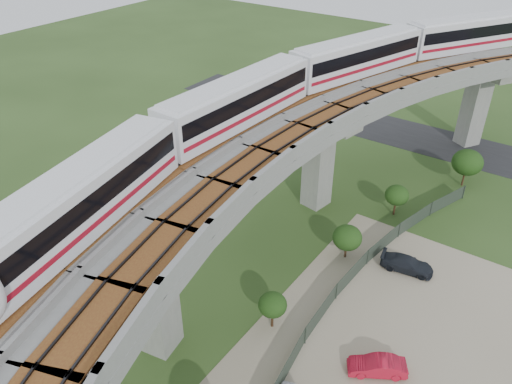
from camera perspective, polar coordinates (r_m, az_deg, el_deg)
ground at (r=41.41m, az=-1.44°, el=-7.40°), size 160.00×160.00×0.00m
dirt_lot at (r=35.72m, az=15.77°, el=-17.07°), size 18.00×26.00×0.04m
asphalt_road at (r=64.36m, az=14.68°, el=6.97°), size 60.00×8.00×0.03m
viaduct at (r=34.43m, az=3.52°, el=1.90°), size 19.58×73.98×11.40m
metro_train at (r=41.45m, az=7.08°, el=12.12°), size 15.53×60.59×3.64m
fence at (r=37.38m, az=10.95°, el=-11.87°), size 3.87×38.73×1.50m
tree_0 at (r=53.49m, az=23.02°, el=3.14°), size 3.01×3.01×3.93m
tree_1 at (r=46.84m, az=15.80°, el=-0.36°), size 2.16×2.16×3.03m
tree_2 at (r=40.76m, az=10.38°, el=-5.16°), size 2.38×2.38×3.02m
tree_3 at (r=34.45m, az=1.91°, el=-12.77°), size 1.97×1.97×2.91m
car_red at (r=33.80m, az=13.68°, el=-18.76°), size 3.77×2.98×1.20m
car_dark at (r=41.46m, az=16.88°, el=-7.88°), size 4.32×2.37×1.19m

